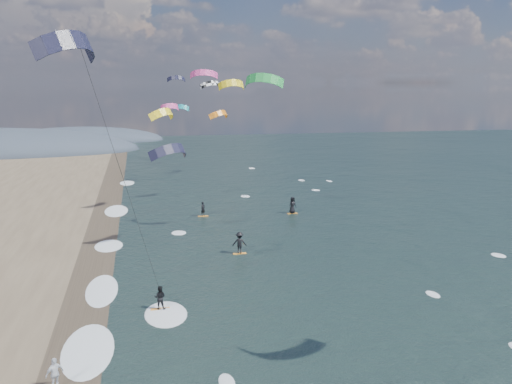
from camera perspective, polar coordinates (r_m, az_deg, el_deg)
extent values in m
cube|color=#382D23|center=(36.26, -17.00, -12.20)|extent=(3.00, 240.00, 0.00)
ellipsoid|color=#3D4756|center=(144.60, -17.20, 4.86)|extent=(40.00, 18.00, 7.00)
cube|color=orange|center=(36.80, -9.55, -11.47)|extent=(1.18, 0.36, 0.05)
imported|color=black|center=(36.51, -9.59, -10.35)|extent=(0.85, 0.74, 1.49)
ellipsoid|color=white|center=(36.08, -9.01, -11.97)|extent=(2.60, 4.20, 0.12)
cylinder|color=black|center=(31.52, -12.99, 0.85)|extent=(0.02, 0.02, 16.14)
cube|color=orange|center=(47.46, -1.65, -6.16)|extent=(1.10, 0.35, 0.05)
imported|color=black|center=(47.20, -1.66, -5.09)|extent=(1.29, 0.92, 1.80)
cube|color=orange|center=(61.85, 3.66, -2.14)|extent=(1.10, 0.35, 0.05)
imported|color=black|center=(61.65, 3.67, -1.30)|extent=(1.02, 0.85, 1.79)
cube|color=orange|center=(60.73, -5.31, -2.40)|extent=(1.10, 0.35, 0.05)
imported|color=black|center=(60.56, -5.32, -1.68)|extent=(0.66, 0.61, 1.52)
ellipsoid|color=white|center=(32.52, -15.45, -14.90)|extent=(2.40, 5.40, 0.11)
ellipsoid|color=white|center=(40.81, -14.69, -9.45)|extent=(2.40, 5.40, 0.11)
ellipsoid|color=white|center=(51.27, -14.11, -5.22)|extent=(2.40, 5.40, 0.11)
ellipsoid|color=white|center=(64.84, -13.66, -1.84)|extent=(2.40, 5.40, 0.11)
ellipsoid|color=white|center=(82.50, -13.30, 0.86)|extent=(2.40, 5.40, 0.11)
imported|color=silver|center=(28.98, -19.50, -16.77)|extent=(0.94, 0.87, 1.55)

